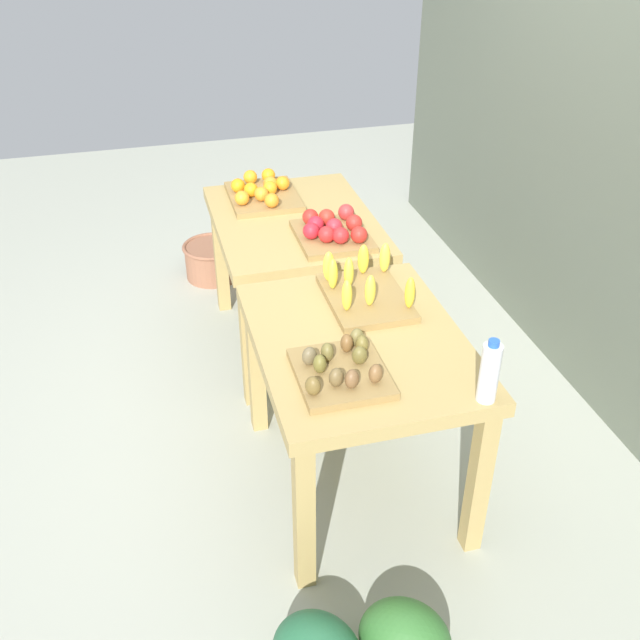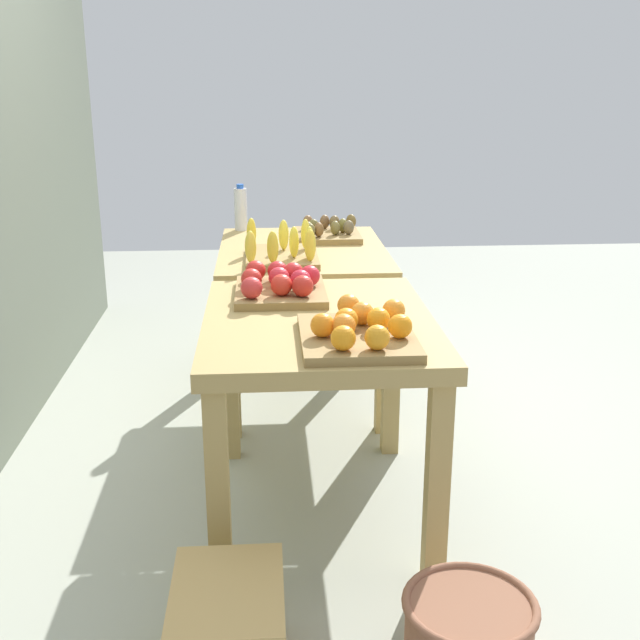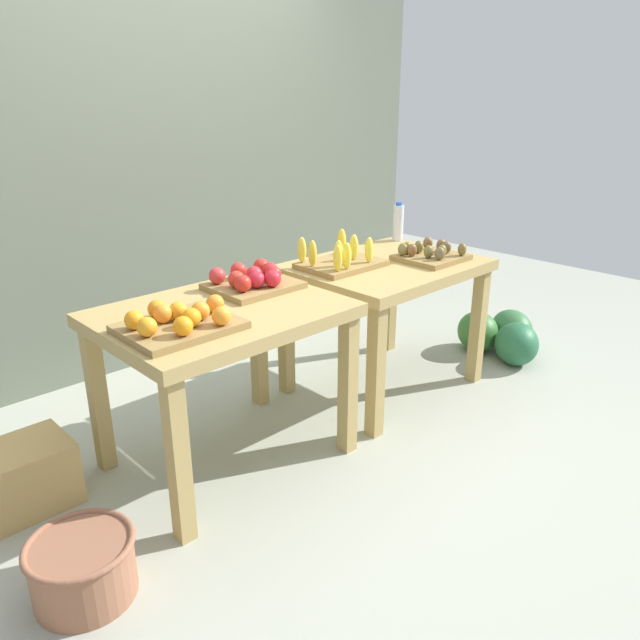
{
  "view_description": "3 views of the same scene",
  "coord_description": "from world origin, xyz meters",
  "px_view_note": "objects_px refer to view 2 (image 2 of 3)",
  "views": [
    {
      "loc": [
        2.8,
        -0.75,
        2.38
      ],
      "look_at": [
        0.08,
        -0.03,
        0.55
      ],
      "focal_mm": 41.44,
      "sensor_mm": 36.0,
      "label": 1
    },
    {
      "loc": [
        -3.18,
        0.18,
        1.59
      ],
      "look_at": [
        -0.1,
        -0.04,
        0.6
      ],
      "focal_mm": 44.28,
      "sensor_mm": 36.0,
      "label": 2
    },
    {
      "loc": [
        -1.97,
        -2.1,
        1.64
      ],
      "look_at": [
        0.03,
        -0.01,
        0.56
      ],
      "focal_mm": 33.77,
      "sensor_mm": 36.0,
      "label": 3
    }
  ],
  "objects_px": {
    "banana_crate": "(283,251)",
    "water_bottle": "(241,209)",
    "apple_bin": "(280,284)",
    "wicker_basket": "(468,634)",
    "kiwi_bin": "(327,232)",
    "display_table_left": "(318,347)",
    "display_table_right": "(303,271)",
    "cardboard_produce_box": "(229,633)",
    "orange_bin": "(359,330)",
    "watermelon_pile": "(335,314)"
  },
  "relations": [
    {
      "from": "orange_bin",
      "to": "watermelon_pile",
      "type": "bearing_deg",
      "value": -3.3
    },
    {
      "from": "banana_crate",
      "to": "cardboard_produce_box",
      "type": "relative_size",
      "value": 1.1
    },
    {
      "from": "kiwi_bin",
      "to": "watermelon_pile",
      "type": "xyz_separation_m",
      "value": [
        0.72,
        -0.11,
        -0.66
      ]
    },
    {
      "from": "watermelon_pile",
      "to": "cardboard_produce_box",
      "type": "bearing_deg",
      "value": 169.36
    },
    {
      "from": "display_table_right",
      "to": "water_bottle",
      "type": "relative_size",
      "value": 4.23
    },
    {
      "from": "orange_bin",
      "to": "watermelon_pile",
      "type": "relative_size",
      "value": 0.64
    },
    {
      "from": "banana_crate",
      "to": "kiwi_bin",
      "type": "height_order",
      "value": "banana_crate"
    },
    {
      "from": "display_table_left",
      "to": "water_bottle",
      "type": "relative_size",
      "value": 4.23
    },
    {
      "from": "display_table_right",
      "to": "orange_bin",
      "type": "relative_size",
      "value": 2.3
    },
    {
      "from": "display_table_left",
      "to": "orange_bin",
      "type": "relative_size",
      "value": 2.3
    },
    {
      "from": "kiwi_bin",
      "to": "cardboard_produce_box",
      "type": "bearing_deg",
      "value": 168.62
    },
    {
      "from": "apple_bin",
      "to": "cardboard_produce_box",
      "type": "relative_size",
      "value": 1.0
    },
    {
      "from": "orange_bin",
      "to": "banana_crate",
      "type": "xyz_separation_m",
      "value": [
        1.13,
        0.21,
        0.01
      ]
    },
    {
      "from": "apple_bin",
      "to": "display_table_left",
      "type": "bearing_deg",
      "value": -155.53
    },
    {
      "from": "kiwi_bin",
      "to": "wicker_basket",
      "type": "bearing_deg",
      "value": -174.51
    },
    {
      "from": "banana_crate",
      "to": "water_bottle",
      "type": "distance_m",
      "value": 0.77
    },
    {
      "from": "watermelon_pile",
      "to": "wicker_basket",
      "type": "height_order",
      "value": "watermelon_pile"
    },
    {
      "from": "orange_bin",
      "to": "wicker_basket",
      "type": "distance_m",
      "value": 0.93
    },
    {
      "from": "apple_bin",
      "to": "watermelon_pile",
      "type": "xyz_separation_m",
      "value": [
        1.79,
        -0.37,
        -0.67
      ]
    },
    {
      "from": "banana_crate",
      "to": "watermelon_pile",
      "type": "distance_m",
      "value": 1.43
    },
    {
      "from": "display_table_left",
      "to": "kiwi_bin",
      "type": "xyz_separation_m",
      "value": [
        1.34,
        -0.14,
        0.15
      ]
    },
    {
      "from": "orange_bin",
      "to": "banana_crate",
      "type": "distance_m",
      "value": 1.15
    },
    {
      "from": "watermelon_pile",
      "to": "cardboard_produce_box",
      "type": "distance_m",
      "value": 2.95
    },
    {
      "from": "water_bottle",
      "to": "cardboard_produce_box",
      "type": "bearing_deg",
      "value": -179.84
    },
    {
      "from": "banana_crate",
      "to": "kiwi_bin",
      "type": "relative_size",
      "value": 1.22
    },
    {
      "from": "kiwi_bin",
      "to": "cardboard_produce_box",
      "type": "height_order",
      "value": "kiwi_bin"
    },
    {
      "from": "display_table_right",
      "to": "wicker_basket",
      "type": "height_order",
      "value": "display_table_right"
    },
    {
      "from": "display_table_left",
      "to": "display_table_right",
      "type": "height_order",
      "value": "same"
    },
    {
      "from": "water_bottle",
      "to": "display_table_left",
      "type": "bearing_deg",
      "value": -169.08
    },
    {
      "from": "watermelon_pile",
      "to": "wicker_basket",
      "type": "distance_m",
      "value": 2.93
    },
    {
      "from": "water_bottle",
      "to": "watermelon_pile",
      "type": "height_order",
      "value": "water_bottle"
    },
    {
      "from": "cardboard_produce_box",
      "to": "apple_bin",
      "type": "bearing_deg",
      "value": -8.87
    },
    {
      "from": "banana_crate",
      "to": "cardboard_produce_box",
      "type": "xyz_separation_m",
      "value": [
        -1.69,
        0.2,
        -0.67
      ]
    },
    {
      "from": "banana_crate",
      "to": "display_table_right",
      "type": "bearing_deg",
      "value": -20.74
    },
    {
      "from": "orange_bin",
      "to": "wicker_basket",
      "type": "height_order",
      "value": "orange_bin"
    },
    {
      "from": "banana_crate",
      "to": "wicker_basket",
      "type": "xyz_separation_m",
      "value": [
        -1.72,
        -0.45,
        -0.69
      ]
    },
    {
      "from": "display_table_right",
      "to": "kiwi_bin",
      "type": "xyz_separation_m",
      "value": [
        0.22,
        -0.14,
        0.15
      ]
    },
    {
      "from": "display_table_left",
      "to": "apple_bin",
      "type": "relative_size",
      "value": 2.6
    },
    {
      "from": "apple_bin",
      "to": "wicker_basket",
      "type": "distance_m",
      "value": 1.41
    },
    {
      "from": "apple_bin",
      "to": "banana_crate",
      "type": "xyz_separation_m",
      "value": [
        0.58,
        -0.02,
        0.0
      ]
    },
    {
      "from": "water_bottle",
      "to": "wicker_basket",
      "type": "xyz_separation_m",
      "value": [
        -2.45,
        -0.66,
        -0.76
      ]
    },
    {
      "from": "kiwi_bin",
      "to": "watermelon_pile",
      "type": "distance_m",
      "value": 0.99
    },
    {
      "from": "display_table_left",
      "to": "kiwi_bin",
      "type": "relative_size",
      "value": 2.89
    },
    {
      "from": "apple_bin",
      "to": "wicker_basket",
      "type": "height_order",
      "value": "apple_bin"
    },
    {
      "from": "display_table_right",
      "to": "orange_bin",
      "type": "distance_m",
      "value": 1.41
    },
    {
      "from": "banana_crate",
      "to": "wicker_basket",
      "type": "distance_m",
      "value": 1.9
    },
    {
      "from": "display_table_right",
      "to": "wicker_basket",
      "type": "relative_size",
      "value": 2.81
    },
    {
      "from": "display_table_right",
      "to": "wicker_basket",
      "type": "bearing_deg",
      "value": -170.0
    },
    {
      "from": "display_table_left",
      "to": "kiwi_bin",
      "type": "distance_m",
      "value": 1.35
    },
    {
      "from": "display_table_right",
      "to": "watermelon_pile",
      "type": "height_order",
      "value": "display_table_right"
    }
  ]
}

